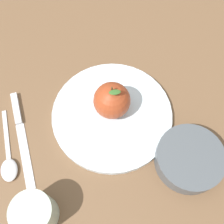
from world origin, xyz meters
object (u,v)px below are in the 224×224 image
Objects in this scene: dinner_plate at (112,114)px; side_bowl at (190,158)px; cup at (34,213)px; spoon at (9,162)px; apple at (112,101)px; knife at (20,129)px.

dinner_plate is 0.19m from side_bowl.
spoon is (-0.13, -0.01, -0.04)m from cup.
apple is 0.26m from cup.
cup is (0.11, -0.24, -0.01)m from apple.
cup is at bearing -67.26° from dinner_plate.
apple is at bearing 114.03° from cup.
side_bowl is 0.31m from cup.
dinner_plate is at bearing -157.98° from side_bowl.
side_bowl reaches higher than spoon.
cup reaches higher than dinner_plate.
spoon is (-0.20, -0.31, -0.02)m from side_bowl.
apple is 0.21m from knife.
apple is at bearing 147.16° from dinner_plate.
spoon is at bearing -97.26° from dinner_plate.
spoon is (-0.03, -0.24, -0.00)m from dinner_plate.
dinner_plate is 0.05m from apple.
spoon is at bearing -95.07° from apple.
side_bowl is 1.83× the size of cup.
dinner_plate is at bearing -32.84° from apple.
dinner_plate is 1.20× the size of knife.
knife is at bearing -111.51° from apple.
spoon is at bearing -177.39° from cup.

